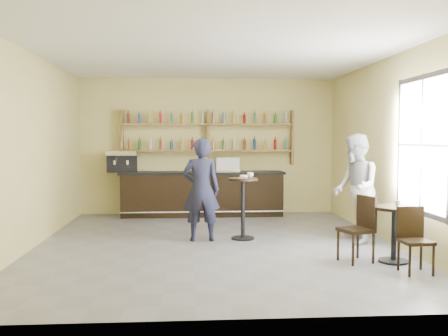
{
  "coord_description": "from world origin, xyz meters",
  "views": [
    {
      "loc": [
        -0.43,
        -8.35,
        1.82
      ],
      "look_at": [
        0.2,
        0.8,
        1.25
      ],
      "focal_mm": 40.0,
      "sensor_mm": 36.0,
      "label": 1
    }
  ],
  "objects": [
    {
      "name": "espresso_machine",
      "position": [
        -1.97,
        3.15,
        1.26
      ],
      "size": [
        0.71,
        0.5,
        0.48
      ],
      "primitive_type": null,
      "rotation": [
        0.0,
        0.0,
        0.1
      ],
      "color": "black",
      "rests_on": "bar_counter"
    },
    {
      "name": "chair_west",
      "position": [
        1.98,
        -1.33,
        0.48
      ],
      "size": [
        0.53,
        0.53,
        0.96
      ],
      "primitive_type": null,
      "rotation": [
        0.0,
        0.0,
        -1.24
      ],
      "color": "black",
      "rests_on": "floor"
    },
    {
      "name": "patron_second",
      "position": [
        2.41,
        0.0,
        0.94
      ],
      "size": [
        0.82,
        1.0,
        1.88
      ],
      "primitive_type": "imported",
      "rotation": [
        0.0,
        0.0,
        -1.69
      ],
      "color": "#97989C",
      "rests_on": "floor"
    },
    {
      "name": "wall_left",
      "position": [
        -3.0,
        0.0,
        1.6
      ],
      "size": [
        0.0,
        7.0,
        7.0
      ],
      "primitive_type": "plane",
      "rotation": [
        1.57,
        0.0,
        1.57
      ],
      "color": "#C9BD72",
      "rests_on": "floor"
    },
    {
      "name": "liquor_bottles",
      "position": [
        0.0,
        3.37,
        1.98
      ],
      "size": [
        3.68,
        0.1,
        1.0
      ],
      "primitive_type": null,
      "color": "#8C5919",
      "rests_on": "shelf_unit"
    },
    {
      "name": "window_frame",
      "position": [
        2.99,
        -1.2,
        1.7
      ],
      "size": [
        0.04,
        1.7,
        2.1
      ],
      "primitive_type": null,
      "color": "black",
      "rests_on": "wall_right"
    },
    {
      "name": "wall_front",
      "position": [
        0.0,
        -3.5,
        1.6
      ],
      "size": [
        7.0,
        0.0,
        7.0
      ],
      "primitive_type": "plane",
      "rotation": [
        -1.57,
        0.0,
        0.0
      ],
      "color": "#C9BD72",
      "rests_on": "floor"
    },
    {
      "name": "chair_south",
      "position": [
        2.58,
        -1.98,
        0.44
      ],
      "size": [
        0.4,
        0.4,
        0.88
      ],
      "primitive_type": null,
      "rotation": [
        0.0,
        0.0,
        0.04
      ],
      "color": "black",
      "rests_on": "floor"
    },
    {
      "name": "shelf_unit",
      "position": [
        0.0,
        3.37,
        1.81
      ],
      "size": [
        4.0,
        0.26,
        1.4
      ],
      "primitive_type": null,
      "color": "brown",
      "rests_on": "wall_back"
    },
    {
      "name": "napkin",
      "position": [
        0.51,
        0.41,
        1.1
      ],
      "size": [
        0.16,
        0.16,
        0.0
      ],
      "primitive_type": "cube",
      "rotation": [
        0.0,
        0.0,
        0.04
      ],
      "color": "white",
      "rests_on": "pedestal_table"
    },
    {
      "name": "pedestal_table",
      "position": [
        0.51,
        0.41,
        0.55
      ],
      "size": [
        0.55,
        0.55,
        1.09
      ],
      "primitive_type": null,
      "rotation": [
        0.0,
        0.0,
        0.04
      ],
      "color": "black",
      "rests_on": "floor"
    },
    {
      "name": "pastry_case",
      "position": [
        0.44,
        3.15,
        1.19
      ],
      "size": [
        0.6,
        0.51,
        0.33
      ],
      "primitive_type": null,
      "rotation": [
        0.0,
        0.0,
        -0.14
      ],
      "color": "silver",
      "rests_on": "bar_counter"
    },
    {
      "name": "cup_cafe",
      "position": [
        2.58,
        -1.38,
        0.86
      ],
      "size": [
        0.1,
        0.1,
        0.08
      ],
      "primitive_type": "imported",
      "rotation": [
        0.0,
        0.0,
        -0.1
      ],
      "color": "white",
      "rests_on": "cafe_table"
    },
    {
      "name": "floor",
      "position": [
        0.0,
        0.0,
        0.0
      ],
      "size": [
        7.0,
        7.0,
        0.0
      ],
      "primitive_type": "plane",
      "color": "slate",
      "rests_on": "ground"
    },
    {
      "name": "ceiling",
      "position": [
        0.0,
        0.0,
        3.2
      ],
      "size": [
        7.0,
        7.0,
        0.0
      ],
      "primitive_type": "plane",
      "rotation": [
        3.14,
        0.0,
        0.0
      ],
      "color": "white",
      "rests_on": "wall_back"
    },
    {
      "name": "donut",
      "position": [
        0.52,
        0.4,
        1.12
      ],
      "size": [
        0.15,
        0.15,
        0.05
      ],
      "primitive_type": "torus",
      "rotation": [
        0.0,
        0.0,
        -0.03
      ],
      "color": "#BC9344",
      "rests_on": "napkin"
    },
    {
      "name": "cup_pedestal",
      "position": [
        0.65,
        0.51,
        1.14
      ],
      "size": [
        0.15,
        0.15,
        0.09
      ],
      "primitive_type": "imported",
      "rotation": [
        0.0,
        0.0,
        -0.34
      ],
      "color": "white",
      "rests_on": "pedestal_table"
    },
    {
      "name": "cafe_table",
      "position": [
        2.53,
        -1.38,
        0.41
      ],
      "size": [
        0.8,
        0.8,
        0.82
      ],
      "primitive_type": null,
      "rotation": [
        0.0,
        0.0,
        -0.28
      ],
      "color": "black",
      "rests_on": "floor"
    },
    {
      "name": "man_main",
      "position": [
        -0.23,
        0.33,
        0.9
      ],
      "size": [
        0.67,
        0.45,
        1.8
      ],
      "primitive_type": "imported",
      "rotation": [
        0.0,
        0.0,
        3.16
      ],
      "color": "black",
      "rests_on": "floor"
    },
    {
      "name": "wall_back",
      "position": [
        0.0,
        3.5,
        1.6
      ],
      "size": [
        7.0,
        0.0,
        7.0
      ],
      "primitive_type": "plane",
      "rotation": [
        1.57,
        0.0,
        0.0
      ],
      "color": "#C9BD72",
      "rests_on": "floor"
    },
    {
      "name": "window_pane",
      "position": [
        2.99,
        -1.2,
        1.7
      ],
      "size": [
        0.0,
        2.0,
        2.0
      ],
      "primitive_type": "plane",
      "rotation": [
        1.57,
        0.0,
        -1.57
      ],
      "color": "white",
      "rests_on": "wall_right"
    },
    {
      "name": "wall_right",
      "position": [
        3.0,
        0.0,
        1.6
      ],
      "size": [
        0.0,
        7.0,
        7.0
      ],
      "primitive_type": "plane",
      "rotation": [
        1.57,
        0.0,
        -1.57
      ],
      "color": "#C9BD72",
      "rests_on": "floor"
    },
    {
      "name": "bar_counter",
      "position": [
        -0.14,
        3.15,
        0.51
      ],
      "size": [
        3.77,
        0.74,
        1.02
      ],
      "primitive_type": null,
      "color": "black",
      "rests_on": "floor"
    }
  ]
}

